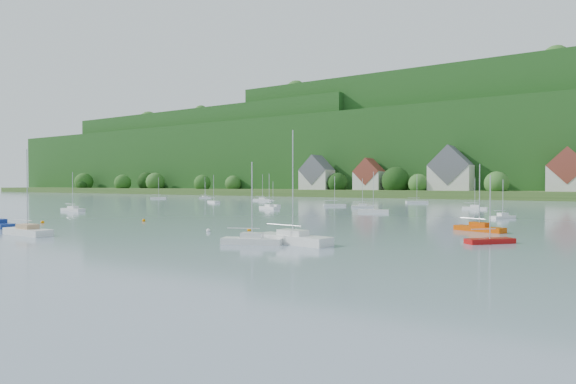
{
  "coord_description": "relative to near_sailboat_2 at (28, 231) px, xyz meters",
  "views": [
    {
      "loc": [
        49.08,
        -5.27,
        5.65
      ],
      "look_at": [
        -0.96,
        75.0,
        4.0
      ],
      "focal_mm": 29.38,
      "sensor_mm": 36.0,
      "label": 1
    }
  ],
  "objects": [
    {
      "name": "far_shore_strip",
      "position": [
        2.73,
        176.51,
        1.02
      ],
      "size": [
        600.0,
        60.0,
        3.0
      ],
      "primitive_type": "cube",
      "color": "#34541F",
      "rests_on": "ground"
    },
    {
      "name": "forested_ridge",
      "position": [
        3.13,
        245.08,
        22.41
      ],
      "size": [
        620.0,
        181.22,
        69.89
      ],
      "color": "#174616",
      "rests_on": "ground"
    },
    {
      "name": "village_building_0",
      "position": [
        -52.27,
        163.51,
        9.03
      ],
      "size": [
        14.0,
        10.4,
        16.0
      ],
      "color": "beige",
      "rests_on": "far_shore_strip"
    },
    {
      "name": "village_building_1",
      "position": [
        -27.27,
        165.51,
        8.27
      ],
      "size": [
        12.0,
        9.36,
        14.0
      ],
      "color": "beige",
      "rests_on": "far_shore_strip"
    },
    {
      "name": "village_building_2",
      "position": [
        7.73,
        164.51,
        9.79
      ],
      "size": [
        16.0,
        11.44,
        18.0
      ],
      "color": "beige",
      "rests_on": "far_shore_strip"
    },
    {
      "name": "village_building_3",
      "position": [
        47.73,
        162.51,
        8.95
      ],
      "size": [
        13.0,
        10.4,
        15.5
      ],
      "color": "beige",
      "rests_on": "far_shore_strip"
    },
    {
      "name": "near_sailboat_2",
      "position": [
        0.0,
        0.0,
        0.0
      ],
      "size": [
        7.09,
        2.2,
        9.49
      ],
      "rotation": [
        0.0,
        0.0,
        -0.03
      ],
      "color": "white",
      "rests_on": "ground"
    },
    {
      "name": "near_sailboat_3",
      "position": [
        25.67,
        6.8,
        -0.05
      ],
      "size": [
        5.9,
        3.44,
        7.69
      ],
      "rotation": [
        0.0,
        0.0,
        0.35
      ],
      "color": "white",
      "rests_on": "ground"
    },
    {
      "name": "near_sailboat_4",
      "position": [
        28.67,
        9.22,
        0.04
      ],
      "size": [
        8.21,
        3.45,
        10.74
      ],
      "rotation": [
        0.0,
        0.0,
        -0.16
      ],
      "color": "white",
      "rests_on": "ground"
    },
    {
      "name": "near_sailboat_5",
      "position": [
        41.59,
        30.62,
        -0.04
      ],
      "size": [
        6.12,
        3.73,
        8.0
      ],
      "rotation": [
        0.0,
        0.0,
        -0.38
      ],
      "color": "#C44403",
      "rests_on": "ground"
    },
    {
      "name": "near_sailboat_6",
      "position": [
        -37.1,
        29.95,
        -0.04
      ],
      "size": [
        5.95,
        1.68,
        8.02
      ],
      "rotation": [
        0.0,
        0.0,
        0.0
      ],
      "color": "white",
      "rests_on": "ground"
    },
    {
      "name": "near_sailboat_7",
      "position": [
        44.52,
        19.1,
        -0.17
      ],
      "size": [
        4.27,
        4.41,
        6.48
      ],
      "rotation": [
        0.0,
        0.0,
        0.81
      ],
      "color": "#A00B0A",
      "rests_on": "ground"
    },
    {
      "name": "mooring_buoy_1",
      "position": [
        14.64,
        13.15,
        -0.48
      ],
      "size": [
        0.5,
        0.5,
        0.5
      ],
      "primitive_type": "sphere",
      "color": "white",
      "rests_on": "ground"
    },
    {
      "name": "mooring_buoy_2",
      "position": [
        18.23,
        16.33,
        -0.48
      ],
      "size": [
        0.47,
        0.47,
        0.47
      ],
      "primitive_type": "sphere",
      "color": "#FF8600",
      "rests_on": "ground"
    },
    {
      "name": "mooring_buoy_3",
      "position": [
        -3.77,
        19.51,
        -0.48
      ],
      "size": [
        0.5,
        0.5,
        0.5
      ],
      "primitive_type": "sphere",
      "color": "#FF8600",
      "rests_on": "ground"
    },
    {
      "name": "mooring_buoy_4",
      "position": [
        23.33,
        18.74,
        -0.48
      ],
      "size": [
        0.44,
        0.44,
        0.44
      ],
      "primitive_type": "sphere",
      "color": "white",
      "rests_on": "ground"
    },
    {
      "name": "mooring_buoy_5",
      "position": [
        -13.6,
        9.7,
        -0.48
      ],
      "size": [
        0.49,
        0.49,
        0.49
      ],
      "primitive_type": "sphere",
      "color": "#FF8600",
      "rests_on": "ground"
    },
    {
      "name": "far_sailboat_cluster",
      "position": [
        6.44,
        86.68,
        -0.11
      ],
      "size": [
        196.93,
        68.89,
        8.71
      ],
      "color": "white",
      "rests_on": "ground"
    }
  ]
}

